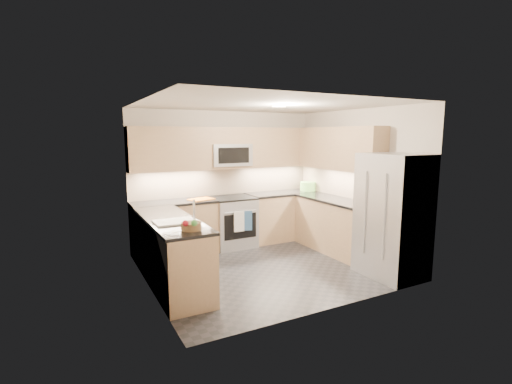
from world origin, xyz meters
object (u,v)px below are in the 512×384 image
at_px(gas_range, 233,222).
at_px(cutting_board, 201,199).
at_px(fruit_basket, 191,226).
at_px(refrigerator, 393,216).
at_px(utensil_bowl, 308,186).
at_px(microwave, 229,155).

bearing_deg(gas_range, cutting_board, -177.23).
relative_size(cutting_board, fruit_basket, 1.72).
relative_size(refrigerator, utensil_bowl, 5.78).
bearing_deg(refrigerator, microwave, 119.62).
bearing_deg(fruit_basket, cutting_board, 67.28).
relative_size(microwave, fruit_basket, 3.14).
distance_m(gas_range, fruit_basket, 2.51).
distance_m(utensil_bowl, cutting_board, 2.28).
xyz_separation_m(gas_range, fruit_basket, (-1.43, -1.99, 0.53)).
height_order(refrigerator, cutting_board, refrigerator).
xyz_separation_m(gas_range, cutting_board, (-0.61, -0.03, 0.49)).
distance_m(refrigerator, fruit_basket, 2.92).
xyz_separation_m(microwave, cutting_board, (-0.61, -0.15, -0.75)).
xyz_separation_m(gas_range, utensil_bowl, (1.67, -0.03, 0.57)).
height_order(refrigerator, utensil_bowl, refrigerator).
relative_size(gas_range, utensil_bowl, 2.92).
distance_m(gas_range, utensil_bowl, 1.77).
height_order(gas_range, fruit_basket, fruit_basket).
height_order(microwave, cutting_board, microwave).
bearing_deg(fruit_basket, utensil_bowl, 32.33).
height_order(microwave, refrigerator, microwave).
relative_size(gas_range, refrigerator, 0.51).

